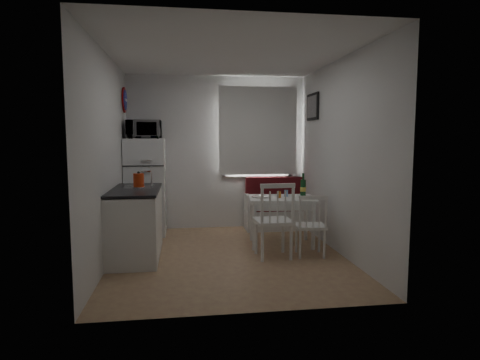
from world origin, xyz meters
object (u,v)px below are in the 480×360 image
(chair_right, at_px, (312,219))
(wine_bottle, at_px, (303,184))
(kitchen_counter, at_px, (136,222))
(fridge, at_px, (146,187))
(dining_table, at_px, (282,203))
(bench, at_px, (280,212))
(microwave, at_px, (144,129))
(kettle, at_px, (139,180))
(chair_left, at_px, (275,212))

(chair_right, height_order, wine_bottle, wine_bottle)
(kitchen_counter, bearing_deg, fridge, 89.10)
(dining_table, bearing_deg, kitchen_counter, -165.35)
(bench, height_order, chair_right, bench)
(chair_right, bearing_deg, dining_table, 117.42)
(kitchen_counter, height_order, fridge, fridge)
(dining_table, distance_m, wine_bottle, 0.44)
(fridge, relative_size, microwave, 2.94)
(kitchen_counter, bearing_deg, kettle, -9.36)
(bench, bearing_deg, chair_right, -89.79)
(kitchen_counter, bearing_deg, wine_bottle, 9.54)
(bench, xyz_separation_m, chair_right, (0.01, -1.71, 0.22))
(chair_left, distance_m, chair_right, 0.51)
(chair_left, bearing_deg, bench, 71.45)
(dining_table, xyz_separation_m, wine_bottle, (0.35, 0.10, 0.25))
(microwave, relative_size, wine_bottle, 1.56)
(bench, relative_size, fridge, 0.79)
(kitchen_counter, relative_size, fridge, 0.85)
(bench, relative_size, microwave, 2.33)
(fridge, bearing_deg, chair_right, -35.36)
(chair_right, relative_size, microwave, 0.84)
(microwave, bearing_deg, bench, 4.03)
(fridge, bearing_deg, chair_left, -42.66)
(chair_left, distance_m, microwave, 2.59)
(dining_table, xyz_separation_m, kettle, (-1.98, -0.31, 0.39))
(chair_left, bearing_deg, wine_bottle, 49.56)
(kettle, relative_size, wine_bottle, 0.65)
(bench, bearing_deg, dining_table, -103.02)
(fridge, height_order, wine_bottle, fridge)
(kitchen_counter, distance_m, chair_left, 1.82)
(kitchen_counter, height_order, dining_table, kitchen_counter)
(dining_table, height_order, chair_left, chair_left)
(bench, distance_m, microwave, 2.65)
(dining_table, distance_m, chair_right, 0.71)
(bench, bearing_deg, fridge, -177.24)
(bench, bearing_deg, kettle, -148.48)
(bench, distance_m, wine_bottle, 1.12)
(chair_right, bearing_deg, kitchen_counter, 177.63)
(chair_right, bearing_deg, chair_left, -171.50)
(kitchen_counter, relative_size, dining_table, 1.32)
(bench, xyz_separation_m, wine_bottle, (0.11, -0.95, 0.58))
(fridge, xyz_separation_m, kettle, (0.03, -1.25, 0.24))
(bench, bearing_deg, wine_bottle, -83.64)
(chair_left, height_order, microwave, microwave)
(fridge, bearing_deg, wine_bottle, -19.75)
(dining_table, bearing_deg, chair_left, -104.15)
(chair_left, height_order, wine_bottle, wine_bottle)
(fridge, xyz_separation_m, wine_bottle, (2.36, -0.85, 0.10))
(kitchen_counter, relative_size, wine_bottle, 3.93)
(fridge, distance_m, wine_bottle, 2.50)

